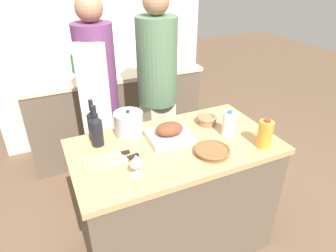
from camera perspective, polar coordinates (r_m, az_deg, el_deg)
The scene contains 21 objects.
ground_plane at distance 2.56m, azimuth 1.12°, elevation -20.94°, with size 12.00×12.00×0.00m, color brown.
kitchen_island at distance 2.23m, azimuth 1.23°, elevation -13.38°, with size 1.34×0.74×0.91m.
back_counter at distance 3.45m, azimuth -10.07°, elevation 2.91°, with size 1.90×0.60×0.93m.
back_wall at distance 3.52m, azimuth -12.88°, elevation 17.14°, with size 2.40×0.10×2.55m.
roasting_pan at distance 1.98m, azimuth 0.26°, elevation -1.41°, with size 0.30×0.25×0.12m.
wicker_basket at distance 1.87m, azimuth 8.38°, elevation -4.71°, with size 0.22×0.22×0.04m.
cutting_board at distance 1.81m, azimuth -11.95°, elevation -6.75°, with size 0.25×0.18×0.02m.
stock_pot at distance 2.05m, azimuth -7.50°, elevation 0.52°, with size 0.20×0.20×0.18m.
mixing_bowl at distance 2.20m, azimuth 7.38°, elevation 1.25°, with size 0.15×0.15×0.06m.
juice_jug at distance 1.98m, azimuth 17.99°, elevation -1.46°, with size 0.09×0.09×0.20m.
milk_jug at distance 2.06m, azimuth 11.48°, elevation 0.39°, with size 0.09×0.09×0.18m.
wine_bottle_green at distance 1.95m, azimuth -13.49°, elevation -0.73°, with size 0.08×0.08×0.28m.
wine_bottle_dark at distance 2.03m, azimuth -14.04°, elevation 0.48°, with size 0.07×0.07×0.28m.
wine_glass_left at distance 1.65m, azimuth -6.11°, elevation -6.57°, with size 0.07×0.07×0.13m.
knife_chef at distance 1.79m, azimuth -8.23°, elevation -6.34°, with size 0.20×0.07×0.01m.
knife_paring at distance 1.85m, azimuth -9.30°, elevation -5.20°, with size 0.14×0.03×0.01m.
condiment_bottle_tall at distance 3.29m, azimuth -17.47°, elevation 11.18°, with size 0.06×0.06×0.20m.
condiment_bottle_short at distance 3.54m, azimuth 0.31°, elevation 13.31°, with size 0.06×0.06×0.16m.
condiment_bottle_extra at distance 3.17m, azimuth -12.75°, elevation 11.16°, with size 0.06×0.06×0.20m.
person_cook_aproned at distance 2.55m, azimuth -12.98°, elevation 5.92°, with size 0.33×0.35×1.76m.
person_cook_guest at distance 2.62m, azimuth -2.03°, elevation 7.49°, with size 0.34×0.34×1.79m.
Camera 1 is at (-0.73, -1.47, 1.97)m, focal length 32.00 mm.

